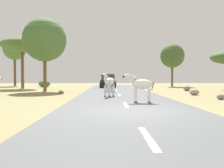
{
  "coord_description": "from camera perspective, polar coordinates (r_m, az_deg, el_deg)",
  "views": [
    {
      "loc": [
        -1.04,
        -8.87,
        1.36
      ],
      "look_at": [
        -0.7,
        7.75,
        0.88
      ],
      "focal_mm": 36.58,
      "sensor_mm": 36.0,
      "label": 1
    }
  ],
  "objects": [
    {
      "name": "tree_1",
      "position": [
        23.39,
        -16.49,
        10.49
      ],
      "size": [
        4.18,
        4.18,
        7.08
      ],
      "color": "brown",
      "rests_on": "ground_plane"
    },
    {
      "name": "rock_2",
      "position": [
        15.39,
        25.57,
        -2.93
      ],
      "size": [
        0.49,
        0.4,
        0.34
      ],
      "primitive_type": "ellipsoid",
      "color": "gray",
      "rests_on": "ground_plane"
    },
    {
      "name": "rock_0",
      "position": [
        19.02,
        -12.57,
        -2.02
      ],
      "size": [
        0.48,
        0.45,
        0.3
      ],
      "primitive_type": "ellipsoid",
      "color": "gray",
      "rests_on": "ground_plane"
    },
    {
      "name": "zebra_2",
      "position": [
        24.61,
        -0.77,
        0.51
      ],
      "size": [
        0.43,
        1.45,
        1.36
      ],
      "rotation": [
        0.0,
        0.0,
        0.06
      ],
      "color": "silver",
      "rests_on": "road"
    },
    {
      "name": "rock_1",
      "position": [
        24.08,
        18.22,
        -1.05
      ],
      "size": [
        0.68,
        0.69,
        0.51
      ],
      "primitive_type": "ellipsoid",
      "color": "gray",
      "rests_on": "ground_plane"
    },
    {
      "name": "zebra_3",
      "position": [
        11.96,
        7.13,
        -0.15
      ],
      "size": [
        1.61,
        0.76,
        1.57
      ],
      "rotation": [
        0.0,
        0.0,
        1.27
      ],
      "color": "silver",
      "rests_on": "road"
    },
    {
      "name": "road",
      "position": [
        9.02,
        4.49,
        -6.85
      ],
      "size": [
        6.0,
        64.0,
        0.05
      ],
      "primitive_type": "cube",
      "color": "#56595B",
      "rests_on": "ground_plane"
    },
    {
      "name": "car_1",
      "position": [
        35.48,
        -0.79,
        0.84
      ],
      "size": [
        2.19,
        4.42,
        1.74
      ],
      "rotation": [
        0.0,
        0.0,
        3.19
      ],
      "color": "white",
      "rests_on": "road"
    },
    {
      "name": "zebra_1",
      "position": [
        20.98,
        -0.73,
        0.78
      ],
      "size": [
        1.43,
        1.36,
        1.65
      ],
      "rotation": [
        0.0,
        0.0,
        0.83
      ],
      "color": "silver",
      "rests_on": "road"
    },
    {
      "name": "ground_plane",
      "position": [
        9.04,
        5.51,
        -7.0
      ],
      "size": [
        90.0,
        90.0,
        0.0
      ],
      "primitive_type": "plane",
      "color": "#8E8456"
    },
    {
      "name": "tree_3",
      "position": [
        35.11,
        14.84,
        6.77
      ],
      "size": [
        3.52,
        3.52,
        6.3
      ],
      "color": "brown",
      "rests_on": "ground_plane"
    },
    {
      "name": "car_0",
      "position": [
        30.04,
        -1.01,
        0.69
      ],
      "size": [
        2.13,
        4.4,
        1.74
      ],
      "rotation": [
        0.0,
        0.0,
        3.11
      ],
      "color": "black",
      "rests_on": "road"
    },
    {
      "name": "rock_3",
      "position": [
        18.6,
        19.85,
        -1.92
      ],
      "size": [
        0.74,
        0.62,
        0.46
      ],
      "primitive_type": "ellipsoid",
      "color": "gray",
      "rests_on": "ground_plane"
    },
    {
      "name": "tree_4",
      "position": [
        29.79,
        -21.53,
        8.96
      ],
      "size": [
        4.99,
        4.99,
        6.11
      ],
      "color": "brown",
      "rests_on": "ground_plane"
    },
    {
      "name": "lane_markings",
      "position": [
        8.03,
        5.2,
        -7.71
      ],
      "size": [
        0.16,
        56.0,
        0.01
      ],
      "color": "silver",
      "rests_on": "road"
    },
    {
      "name": "bush_0",
      "position": [
        33.02,
        -16.53,
        0.07
      ],
      "size": [
        1.61,
        1.45,
        0.96
      ],
      "primitive_type": "ellipsoid",
      "color": "#4C7038",
      "rests_on": "ground_plane"
    },
    {
      "name": "tree_6",
      "position": [
        39.47,
        -23.17,
        8.04
      ],
      "size": [
        3.54,
        3.54,
        7.65
      ],
      "color": "brown",
      "rests_on": "ground_plane"
    },
    {
      "name": "zebra_0",
      "position": [
        15.54,
        -0.85,
        0.41
      ],
      "size": [
        0.97,
        1.62,
        1.63
      ],
      "rotation": [
        0.0,
        0.0,
        2.71
      ],
      "color": "silver",
      "rests_on": "road"
    }
  ]
}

